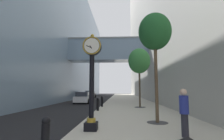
% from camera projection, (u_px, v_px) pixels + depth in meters
% --- Properties ---
extents(ground_plane, '(110.00, 110.00, 0.00)m').
position_uv_depth(ground_plane, '(107.00, 101.00, 28.00)').
color(ground_plane, black).
rests_on(ground_plane, ground).
extents(sidewalk_right, '(6.74, 80.00, 0.14)m').
position_uv_depth(sidewalk_right, '(127.00, 100.00, 30.83)').
color(sidewalk_right, beige).
rests_on(sidewalk_right, ground).
extents(building_block_left, '(22.54, 80.00, 25.67)m').
position_uv_depth(building_block_left, '(52.00, 32.00, 32.91)').
color(building_block_left, '#758EA8').
rests_on(building_block_left, ground).
extents(street_clock, '(0.84, 0.55, 4.28)m').
position_uv_depth(street_clock, '(92.00, 76.00, 7.66)').
color(street_clock, black).
rests_on(street_clock, sidewalk_right).
extents(bollard_nearest, '(0.22, 0.22, 1.08)m').
position_uv_depth(bollard_nearest, '(45.00, 138.00, 4.28)').
color(bollard_nearest, black).
rests_on(bollard_nearest, sidewalk_right).
extents(bollard_third, '(0.22, 0.22, 1.08)m').
position_uv_depth(bollard_third, '(91.00, 108.00, 10.99)').
color(bollard_third, black).
rests_on(bollard_third, sidewalk_right).
extents(bollard_fourth, '(0.22, 0.22, 1.08)m').
position_uv_depth(bollard_fourth, '(98.00, 104.00, 14.35)').
color(bollard_fourth, black).
rests_on(bollard_fourth, sidewalk_right).
extents(bollard_fifth, '(0.22, 0.22, 1.08)m').
position_uv_depth(bollard_fifth, '(102.00, 101.00, 17.70)').
color(bollard_fifth, black).
rests_on(bollard_fifth, sidewalk_right).
extents(street_tree_near, '(1.82, 1.82, 6.05)m').
position_uv_depth(street_tree_near, '(155.00, 33.00, 9.67)').
color(street_tree_near, '#333335').
rests_on(street_tree_near, sidewalk_right).
extents(street_tree_mid_near, '(2.23, 2.23, 5.96)m').
position_uv_depth(street_tree_mid_near, '(139.00, 61.00, 17.58)').
color(street_tree_mid_near, '#333335').
rests_on(street_tree_mid_near, sidewalk_right).
extents(pedestrian_walking, '(0.47, 0.47, 1.78)m').
position_uv_depth(pedestrian_walking, '(184.00, 111.00, 6.45)').
color(pedestrian_walking, '#23232D').
rests_on(pedestrian_walking, sidewalk_right).
extents(car_white_near, '(2.13, 4.62, 1.56)m').
position_uv_depth(car_white_near, '(83.00, 98.00, 24.14)').
color(car_white_near, silver).
rests_on(car_white_near, ground).
extents(car_black_mid, '(2.16, 4.62, 1.64)m').
position_uv_depth(car_black_mid, '(90.00, 94.00, 38.90)').
color(car_black_mid, black).
rests_on(car_black_mid, ground).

